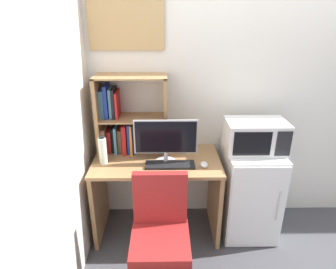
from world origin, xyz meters
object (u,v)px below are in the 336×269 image
(monitor, at_px, (166,139))
(desk_chair, at_px, (160,242))
(water_bottle, at_px, (103,150))
(mini_fridge, at_px, (249,191))
(microwave, at_px, (255,136))
(computer_mouse, at_px, (204,165))
(wall_corkboard, at_px, (126,16))
(hutch_bookshelf, at_px, (124,119))
(keyboard, at_px, (170,165))

(monitor, bearing_deg, desk_chair, -94.76)
(water_bottle, relative_size, desk_chair, 0.28)
(water_bottle, height_order, desk_chair, water_bottle)
(mini_fridge, bearing_deg, water_bottle, -177.11)
(microwave, bearing_deg, computer_mouse, -161.65)
(monitor, distance_m, wall_corkboard, 1.07)
(microwave, bearing_deg, hutch_bookshelf, 171.76)
(computer_mouse, distance_m, microwave, 0.52)
(keyboard, bearing_deg, microwave, 10.37)
(hutch_bookshelf, height_order, microwave, hutch_bookshelf)
(wall_corkboard, bearing_deg, mini_fridge, -14.74)
(monitor, height_order, wall_corkboard, wall_corkboard)
(keyboard, xyz_separation_m, microwave, (0.74, 0.14, 0.20))
(keyboard, distance_m, desk_chair, 0.62)
(desk_chair, bearing_deg, water_bottle, 131.59)
(monitor, relative_size, computer_mouse, 5.72)
(monitor, distance_m, desk_chair, 0.80)
(hutch_bookshelf, distance_m, microwave, 1.17)
(mini_fridge, distance_m, desk_chair, 1.03)
(hutch_bookshelf, distance_m, wall_corkboard, 0.86)
(water_bottle, bearing_deg, wall_corkboard, 59.43)
(hutch_bookshelf, relative_size, water_bottle, 2.82)
(keyboard, height_order, computer_mouse, computer_mouse)
(desk_chair, bearing_deg, wall_corkboard, 107.12)
(hutch_bookshelf, relative_size, monitor, 1.33)
(hutch_bookshelf, xyz_separation_m, computer_mouse, (0.69, -0.32, -0.30))
(hutch_bookshelf, xyz_separation_m, desk_chair, (0.33, -0.79, -0.69))
(microwave, bearing_deg, mini_fridge, -90.44)
(keyboard, distance_m, microwave, 0.78)
(water_bottle, relative_size, mini_fridge, 0.30)
(water_bottle, xyz_separation_m, desk_chair, (0.49, -0.55, -0.49))
(monitor, bearing_deg, wall_corkboard, 131.68)
(wall_corkboard, bearing_deg, computer_mouse, -34.06)
(microwave, height_order, wall_corkboard, wall_corkboard)
(microwave, bearing_deg, wall_corkboard, 165.41)
(microwave, height_order, desk_chair, microwave)
(keyboard, distance_m, mini_fridge, 0.83)
(hutch_bookshelf, height_order, mini_fridge, hutch_bookshelf)
(mini_fridge, bearing_deg, hutch_bookshelf, 171.61)
(keyboard, height_order, mini_fridge, mini_fridge)
(wall_corkboard, bearing_deg, monitor, -48.32)
(computer_mouse, bearing_deg, wall_corkboard, 145.94)
(wall_corkboard, bearing_deg, microwave, -14.59)
(computer_mouse, relative_size, microwave, 0.18)
(keyboard, relative_size, microwave, 0.81)
(water_bottle, bearing_deg, computer_mouse, -5.43)
(wall_corkboard, bearing_deg, keyboard, -49.49)
(water_bottle, bearing_deg, hutch_bookshelf, 55.43)
(hutch_bookshelf, distance_m, computer_mouse, 0.82)
(monitor, relative_size, keyboard, 1.28)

